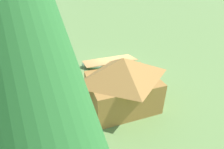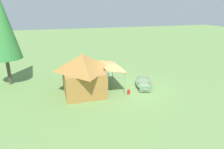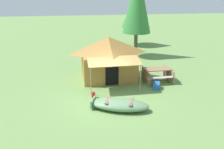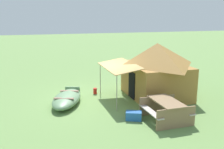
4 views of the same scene
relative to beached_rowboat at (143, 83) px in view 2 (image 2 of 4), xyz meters
The scene contains 7 objects.
ground_plane 1.49m from the beached_rowboat, 106.46° to the left, with size 80.00×80.00×0.00m, color #6B904D.
beached_rowboat is the anchor object (origin of this frame).
canvas_cabin_tent 4.43m from the beached_rowboat, 88.61° to the left, with size 3.46×3.96×2.61m.
picnic_table 4.48m from the beached_rowboat, 48.95° to the left, with size 1.67×1.58×0.80m.
cooler_box 3.38m from the beached_rowboat, 41.46° to the left, with size 0.60×0.35×0.33m, color #2662B5.
fuel_can 1.87m from the beached_rowboat, 124.94° to the left, with size 0.18×0.18×0.30m, color red.
pine_tree_back_left 10.62m from the beached_rowboat, 71.79° to the left, with size 2.21×2.21×6.91m.
Camera 2 is at (-12.05, 4.53, 5.53)m, focal length 32.51 mm.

